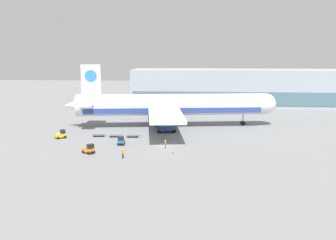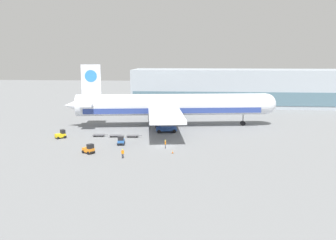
{
  "view_description": "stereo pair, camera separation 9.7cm",
  "coord_description": "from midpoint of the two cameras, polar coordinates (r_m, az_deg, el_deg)",
  "views": [
    {
      "loc": [
        7.36,
        -78.44,
        19.73
      ],
      "look_at": [
        0.07,
        10.29,
        4.0
      ],
      "focal_mm": 40.0,
      "sensor_mm": 36.0,
      "label": 1
    },
    {
      "loc": [
        7.46,
        -78.43,
        19.73
      ],
      "look_at": [
        0.07,
        10.29,
        4.0
      ],
      "focal_mm": 40.0,
      "sensor_mm": 36.0,
      "label": 2
    }
  ],
  "objects": [
    {
      "name": "baggage_dolly_second",
      "position": [
        91.07,
        -7.98,
        -2.34
      ],
      "size": [
        3.76,
        1.76,
        0.48
      ],
      "rotation": [
        0.0,
        0.0,
        0.1
      ],
      "color": "#56565B",
      "rests_on": "ground_plane"
    },
    {
      "name": "baggage_dolly_lead",
      "position": [
        92.32,
        -10.46,
        -2.24
      ],
      "size": [
        3.76,
        1.76,
        0.48
      ],
      "rotation": [
        0.0,
        0.0,
        0.1
      ],
      "color": "#56565B",
      "rests_on": "ground_plane"
    },
    {
      "name": "terminal_building",
      "position": [
        146.35,
        12.58,
        4.79
      ],
      "size": [
        90.0,
        18.2,
        14.0
      ],
      "color": "#9EA8B2",
      "rests_on": "ground_plane"
    },
    {
      "name": "baggage_tug_far",
      "position": [
        77.04,
        -11.93,
        -4.37
      ],
      "size": [
        2.82,
        2.57,
        2.0
      ],
      "rotation": [
        0.0,
        0.0,
        -0.57
      ],
      "color": "orange",
      "rests_on": "ground_plane"
    },
    {
      "name": "ground_plane",
      "position": [
        81.21,
        -0.62,
        -4.04
      ],
      "size": [
        400.0,
        400.0,
        0.0
      ],
      "primitive_type": "plane",
      "color": "slate"
    },
    {
      "name": "baggage_tug_mid",
      "position": [
        92.37,
        -15.97,
        -2.15
      ],
      "size": [
        2.77,
        2.69,
        2.0
      ],
      "rotation": [
        0.0,
        0.0,
        0.72
      ],
      "color": "yellow",
      "rests_on": "ground_plane"
    },
    {
      "name": "baggage_dolly_third",
      "position": [
        90.33,
        -5.39,
        -2.39
      ],
      "size": [
        3.76,
        1.76,
        0.48
      ],
      "rotation": [
        0.0,
        0.0,
        0.1
      ],
      "color": "#56565B",
      "rests_on": "ground_plane"
    },
    {
      "name": "ground_crew_near",
      "position": [
        79.18,
        -0.37,
        -3.59
      ],
      "size": [
        0.26,
        0.57,
        1.85
      ],
      "rotation": [
        0.0,
        0.0,
        1.68
      ],
      "color": "black",
      "rests_on": "ground_plane"
    },
    {
      "name": "traffic_cone_near",
      "position": [
        75.58,
        0.75,
        -4.85
      ],
      "size": [
        0.4,
        0.4,
        0.69
      ],
      "color": "black",
      "rests_on": "ground_plane"
    },
    {
      "name": "scissor_lift_loader",
      "position": [
        95.73,
        -0.23,
        -0.64
      ],
      "size": [
        5.57,
        4.01,
        5.3
      ],
      "rotation": [
        0.0,
        0.0,
        0.14
      ],
      "color": "#284C99",
      "rests_on": "ground_plane"
    },
    {
      "name": "airplane_main",
      "position": [
        102.44,
        0.27,
        2.23
      ],
      "size": [
        57.86,
        48.65,
        17.0
      ],
      "rotation": [
        0.0,
        0.0,
        0.14
      ],
      "color": "silver",
      "rests_on": "ground_plane"
    },
    {
      "name": "baggage_tug_foreground",
      "position": [
        83.13,
        -7.14,
        -3.17
      ],
      "size": [
        1.91,
        2.61,
        2.0
      ],
      "rotation": [
        0.0,
        0.0,
        -1.44
      ],
      "color": "#2D66B7",
      "rests_on": "ground_plane"
    },
    {
      "name": "ground_crew_far",
      "position": [
        72.37,
        -6.89,
        -4.98
      ],
      "size": [
        0.49,
        0.38,
        1.83
      ],
      "rotation": [
        0.0,
        0.0,
        3.72
      ],
      "color": "black",
      "rests_on": "ground_plane"
    }
  ]
}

